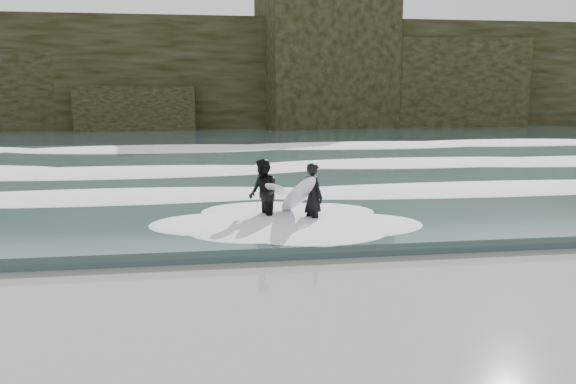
% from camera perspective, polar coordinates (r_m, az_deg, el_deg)
% --- Properties ---
extents(ground, '(120.00, 120.00, 0.00)m').
position_cam_1_polar(ground, '(9.55, 4.71, -12.21)').
color(ground, '#7A6B58').
rests_on(ground, ground).
extents(sea, '(90.00, 52.00, 0.30)m').
position_cam_1_polar(sea, '(37.81, -5.10, 4.90)').
color(sea, '#304746').
rests_on(sea, ground).
extents(headland, '(70.00, 9.00, 10.00)m').
position_cam_1_polar(headland, '(54.65, -6.18, 11.61)').
color(headland, black).
rests_on(headland, ground).
extents(foam_near, '(60.00, 3.20, 0.20)m').
position_cam_1_polar(foam_near, '(18.01, -1.63, -0.13)').
color(foam_near, white).
rests_on(foam_near, sea).
extents(foam_mid, '(60.00, 4.00, 0.24)m').
position_cam_1_polar(foam_mid, '(24.89, -3.47, 2.78)').
color(foam_mid, white).
rests_on(foam_mid, sea).
extents(foam_far, '(60.00, 4.80, 0.30)m').
position_cam_1_polar(foam_far, '(33.81, -4.74, 4.79)').
color(foam_far, white).
rests_on(foam_far, sea).
extents(surfer_left, '(1.25, 2.06, 1.80)m').
position_cam_1_polar(surfer_left, '(14.78, 2.18, -0.43)').
color(surfer_left, black).
rests_on(surfer_left, ground).
extents(surfer_right, '(1.50, 1.98, 1.87)m').
position_cam_1_polar(surfer_right, '(15.00, -2.40, -0.14)').
color(surfer_right, black).
rests_on(surfer_right, ground).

